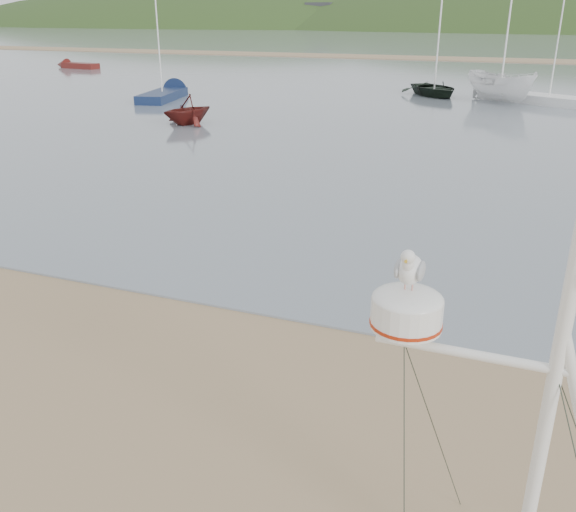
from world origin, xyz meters
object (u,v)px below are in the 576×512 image
(boat_white, at_px, (504,59))
(mast_rig, at_px, (522,506))
(dinghy_red_far, at_px, (72,65))
(sailboat_blue_near, at_px, (172,92))
(boat_red, at_px, (187,96))
(boat_dark, at_px, (437,60))
(sailboat_white_near, at_px, (516,96))

(boat_white, bearing_deg, mast_rig, -135.63)
(dinghy_red_far, relative_size, sailboat_blue_near, 0.74)
(boat_red, relative_size, boat_white, 0.54)
(boat_red, bearing_deg, boat_dark, 81.77)
(boat_white, height_order, sailboat_white_near, sailboat_white_near)
(dinghy_red_far, distance_m, sailboat_white_near, 41.60)
(mast_rig, xyz_separation_m, dinghy_red_far, (-41.75, 45.08, -1.02))
(boat_dark, relative_size, dinghy_red_far, 0.87)
(dinghy_red_far, xyz_separation_m, sailboat_blue_near, (20.14, -14.99, 0.01))
(boat_dark, bearing_deg, mast_rig, -117.04)
(boat_white, distance_m, sailboat_white_near, 2.80)
(boat_white, height_order, dinghy_red_far, boat_white)
(mast_rig, distance_m, sailboat_white_near, 35.88)
(boat_dark, bearing_deg, boat_red, -158.47)
(boat_red, distance_m, dinghy_red_far, 35.49)
(mast_rig, xyz_separation_m, sailboat_blue_near, (-21.61, 30.09, -1.00))
(boat_dark, height_order, sailboat_white_near, sailboat_white_near)
(boat_white, relative_size, sailboat_white_near, 0.66)
(boat_red, distance_m, boat_white, 18.69)
(boat_white, xyz_separation_m, dinghy_red_far, (-39.68, 10.71, -2.22))
(boat_white, height_order, sailboat_blue_near, sailboat_blue_near)
(sailboat_white_near, height_order, sailboat_blue_near, sailboat_white_near)
(boat_white, bearing_deg, sailboat_blue_near, 143.27)
(mast_rig, distance_m, boat_white, 34.45)
(boat_red, relative_size, sailboat_white_near, 0.35)
(boat_dark, bearing_deg, boat_white, -61.61)
(boat_dark, xyz_separation_m, sailboat_white_near, (4.95, -0.41, -1.94))
(mast_rig, height_order, boat_white, mast_rig)
(dinghy_red_far, bearing_deg, sailboat_white_near, -12.82)
(boat_white, bearing_deg, boat_dark, 105.96)
(boat_dark, relative_size, boat_red, 1.67)
(boat_white, bearing_deg, dinghy_red_far, 115.82)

